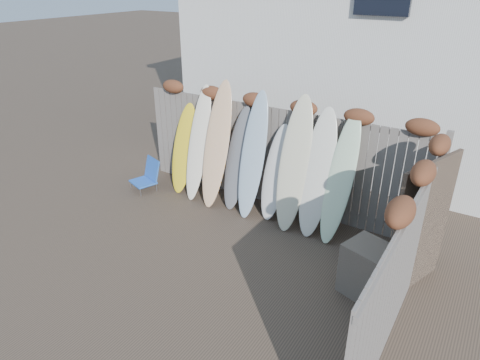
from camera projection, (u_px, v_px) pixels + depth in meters
The scene contains 16 objects.
ground at pixel (201, 262), 6.95m from camera, with size 80.00×80.00×0.00m, color #493A2D.
back_fence at pixel (276, 149), 8.24m from camera, with size 6.05×0.28×2.24m.
right_fence at pixel (406, 255), 5.21m from camera, with size 0.28×4.40×2.24m.
house at pixel (375, 22), 10.28m from camera, with size 8.50×5.50×6.33m.
beach_chair at pixel (148, 175), 9.24m from camera, with size 0.65×0.67×0.67m.
wooden_crate at pixel (369, 271), 6.11m from camera, with size 0.69×0.57×0.80m, color brown.
lattice_panel at pixel (421, 228), 5.99m from camera, with size 0.06×1.36×2.05m, color #473A2B.
surfboard_0 at pixel (184, 149), 8.98m from camera, with size 0.54×0.07×1.93m, color yellow.
surfboard_1 at pixel (198, 143), 8.65m from camera, with size 0.45×0.07×2.37m, color white.
surfboard_2 at pixel (217, 145), 8.37m from camera, with size 0.53×0.07×2.53m, color #E6A370.
surfboard_3 at pixel (238, 159), 8.31m from camera, with size 0.51×0.07×2.06m, color slate.
surfboard_4 at pixel (253, 155), 8.00m from camera, with size 0.47×0.07×2.44m, color #91ABC0.
surfboard_5 at pixel (276, 173), 7.97m from camera, with size 0.49×0.07×1.85m, color silver.
surfboard_6 at pixel (294, 164), 7.58m from camera, with size 0.55×0.07×2.48m, color beige.
surfboard_7 at pixel (317, 173), 7.42m from camera, with size 0.55×0.07×2.32m, color silver.
surfboard_8 at pixel (340, 179), 7.20m from camera, with size 0.46×0.07×2.31m, color silver.
Camera 1 is at (3.58, -4.46, 4.22)m, focal length 32.00 mm.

